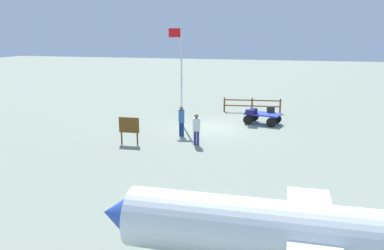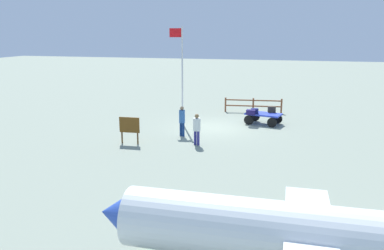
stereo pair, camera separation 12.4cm
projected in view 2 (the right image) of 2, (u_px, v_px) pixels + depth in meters
ground_plane at (214, 127)px, 23.38m from camera, size 120.00×120.00×0.00m
luggage_cart at (263, 116)px, 24.15m from camera, size 2.32×1.72×0.68m
suitcase_tan at (251, 112)px, 23.70m from camera, size 0.55×0.38×0.29m
suitcase_navy at (272, 109)px, 24.34m from camera, size 0.51×0.37×0.37m
suitcase_maroon at (255, 111)px, 24.02m from camera, size 0.49×0.39×0.31m
worker_lead at (182, 119)px, 21.24m from camera, size 0.44×0.44×1.66m
worker_trailing at (197, 127)px, 19.53m from camera, size 0.50×0.50×1.61m
airplane_near at (295, 234)px, 8.69m from camera, size 9.35×4.62×3.09m
flagpole at (181, 70)px, 23.52m from camera, size 0.82×0.14×5.90m
signboard at (129, 127)px, 19.75m from camera, size 1.06×0.12×1.39m
wooden_fence at (253, 104)px, 27.65m from camera, size 4.03×0.55×1.02m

